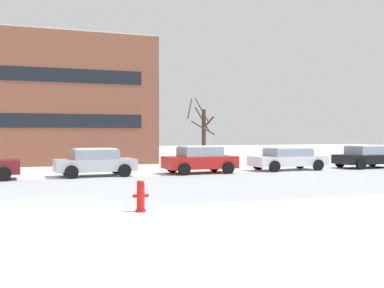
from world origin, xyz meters
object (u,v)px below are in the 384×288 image
object	(u,v)px
parked_car_white	(288,158)
parked_car_silver	(95,162)
fire_hydrant	(141,195)
parked_car_red	(200,159)
parked_car_black	(367,156)

from	to	relation	value
parked_car_white	parked_car_silver	bearing A→B (deg)	179.84
fire_hydrant	parked_car_red	size ratio (longest dim) A/B	0.24
parked_car_white	parked_car_black	distance (m)	5.56
parked_car_silver	parked_car_black	size ratio (longest dim) A/B	0.99
parked_car_silver	parked_car_white	size ratio (longest dim) A/B	0.88
parked_car_silver	parked_car_red	world-z (taller)	parked_car_red
parked_car_red	parked_car_silver	bearing A→B (deg)	177.98
parked_car_silver	parked_car_white	bearing A→B (deg)	-0.16
parked_car_black	fire_hydrant	bearing A→B (deg)	-147.28
parked_car_red	parked_car_black	bearing A→B (deg)	0.11
fire_hydrant	parked_car_silver	world-z (taller)	parked_car_silver
fire_hydrant	parked_car_silver	distance (m)	11.19
fire_hydrant	parked_car_white	bearing A→B (deg)	43.93
parked_car_white	parked_car_black	bearing A→B (deg)	-1.47
parked_car_red	parked_car_white	xyz separation A→B (m)	(5.55, 0.16, -0.06)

